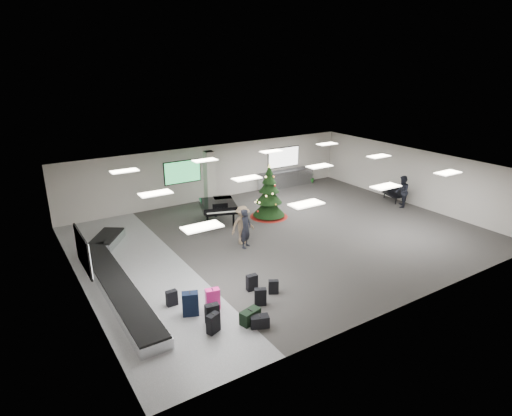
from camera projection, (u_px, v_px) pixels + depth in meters
ground at (283, 237)px, 20.09m from camera, size 18.00×18.00×0.00m
room_envelope at (269, 187)px, 19.66m from camera, size 18.02×14.02×3.21m
baggage_carousel at (115, 276)px, 15.98m from camera, size 2.28×9.71×0.43m
service_counter at (286, 179)px, 27.74m from camera, size 4.05×0.65×1.08m
suitcase_0 at (212, 314)px, 13.41m from camera, size 0.46×0.30×0.69m
suitcase_1 at (260, 297)px, 14.44m from camera, size 0.45×0.36×0.63m
pink_suitcase at (213, 299)px, 14.19m from camera, size 0.52×0.36×0.75m
suitcase_3 at (252, 282)px, 15.38m from camera, size 0.41×0.25×0.62m
navy_suitcase at (190, 304)px, 13.84m from camera, size 0.60×0.48×0.83m
suitcase_5 at (213, 323)px, 12.98m from camera, size 0.48×0.37×0.65m
green_duffel at (250, 316)px, 13.48m from camera, size 0.74×0.50×0.47m
suitcase_7 at (273, 287)px, 15.16m from camera, size 0.40×0.34×0.53m
suitcase_8 at (172, 298)px, 14.42m from camera, size 0.37×0.21×0.56m
black_duffel at (260, 321)px, 13.29m from camera, size 0.66×0.50×0.40m
christmas_tree at (269, 199)px, 22.33m from camera, size 2.01×2.01×2.87m
grand_piano at (218, 206)px, 21.60m from camera, size 2.22×2.55×1.23m
bench at (392, 192)px, 24.98m from camera, size 0.98×1.64×0.99m
traveler_a at (246, 228)px, 18.70m from camera, size 0.77×0.71×1.77m
traveler_b at (243, 225)px, 19.09m from camera, size 1.16×0.67×1.78m
traveler_bench at (402, 192)px, 23.83m from camera, size 1.11×1.09×1.80m
potted_plant_left at (268, 188)px, 26.08m from camera, size 0.58×0.62×0.90m
potted_plant_right at (311, 177)px, 28.68m from camera, size 0.51×0.51×0.77m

